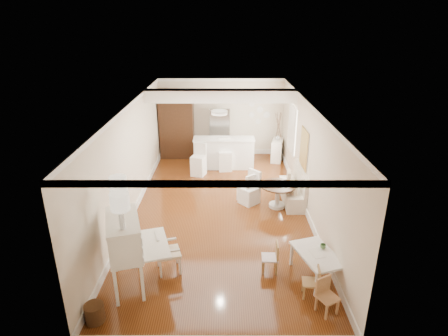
{
  "coord_description": "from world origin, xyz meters",
  "views": [
    {
      "loc": [
        0.12,
        -8.88,
        4.71
      ],
      "look_at": [
        0.1,
        0.3,
        1.07
      ],
      "focal_mm": 30.0,
      "sensor_mm": 36.0,
      "label": 1
    }
  ],
  "objects_px": {
    "secretary_bureau": "(126,253)",
    "bar_stool_right": "(225,155)",
    "sideboard": "(277,150)",
    "kids_chair_b": "(270,257)",
    "breakfast_counter": "(224,153)",
    "gustavian_armchair": "(168,252)",
    "kids_table": "(316,265)",
    "kids_chair_a": "(311,282)",
    "dining_table": "(277,196)",
    "fridge": "(230,133)",
    "pantry_cabinet": "(177,126)",
    "wicker_basket": "(95,313)",
    "bar_stool_left": "(198,160)",
    "slip_chair_far": "(247,187)",
    "kids_chair_c": "(328,297)",
    "slip_chair_near": "(249,188)"
  },
  "relations": [
    {
      "from": "kids_chair_a",
      "to": "breakfast_counter",
      "type": "bearing_deg",
      "value": -160.03
    },
    {
      "from": "kids_chair_b",
      "to": "fridge",
      "type": "distance_m",
      "value": 6.84
    },
    {
      "from": "gustavian_armchair",
      "to": "breakfast_counter",
      "type": "height_order",
      "value": "breakfast_counter"
    },
    {
      "from": "wicker_basket",
      "to": "fridge",
      "type": "height_order",
      "value": "fridge"
    },
    {
      "from": "fridge",
      "to": "kids_chair_c",
      "type": "bearing_deg",
      "value": -78.75
    },
    {
      "from": "gustavian_armchair",
      "to": "bar_stool_left",
      "type": "xyz_separation_m",
      "value": [
        0.27,
        4.99,
        0.09
      ]
    },
    {
      "from": "secretary_bureau",
      "to": "fridge",
      "type": "bearing_deg",
      "value": 57.57
    },
    {
      "from": "bar_stool_left",
      "to": "fridge",
      "type": "relative_size",
      "value": 0.58
    },
    {
      "from": "slip_chair_near",
      "to": "bar_stool_right",
      "type": "xyz_separation_m",
      "value": [
        -0.65,
        2.45,
        0.07
      ]
    },
    {
      "from": "gustavian_armchair",
      "to": "kids_chair_c",
      "type": "distance_m",
      "value": 3.11
    },
    {
      "from": "gustavian_armchair",
      "to": "kids_chair_b",
      "type": "relative_size",
      "value": 1.31
    },
    {
      "from": "secretary_bureau",
      "to": "kids_chair_b",
      "type": "xyz_separation_m",
      "value": [
        2.72,
        0.43,
        -0.39
      ]
    },
    {
      "from": "wicker_basket",
      "to": "bar_stool_left",
      "type": "height_order",
      "value": "bar_stool_left"
    },
    {
      "from": "slip_chair_near",
      "to": "bar_stool_left",
      "type": "relative_size",
      "value": 0.89
    },
    {
      "from": "kids_chair_b",
      "to": "sideboard",
      "type": "relative_size",
      "value": 0.83
    },
    {
      "from": "bar_stool_right",
      "to": "gustavian_armchair",
      "type": "bearing_deg",
      "value": -105.33
    },
    {
      "from": "pantry_cabinet",
      "to": "sideboard",
      "type": "relative_size",
      "value": 2.91
    },
    {
      "from": "secretary_bureau",
      "to": "pantry_cabinet",
      "type": "xyz_separation_m",
      "value": [
        0.1,
        7.24,
        0.43
      ]
    },
    {
      "from": "kids_table",
      "to": "sideboard",
      "type": "bearing_deg",
      "value": 89.13
    },
    {
      "from": "breakfast_counter",
      "to": "slip_chair_far",
      "type": "bearing_deg",
      "value": -76.0
    },
    {
      "from": "kids_table",
      "to": "secretary_bureau",
      "type": "bearing_deg",
      "value": -176.04
    },
    {
      "from": "kids_chair_b",
      "to": "breakfast_counter",
      "type": "distance_m",
      "value": 5.81
    },
    {
      "from": "fridge",
      "to": "secretary_bureau",
      "type": "bearing_deg",
      "value": -105.5
    },
    {
      "from": "kids_table",
      "to": "kids_chair_b",
      "type": "relative_size",
      "value": 1.66
    },
    {
      "from": "gustavian_armchair",
      "to": "fridge",
      "type": "bearing_deg",
      "value": -27.41
    },
    {
      "from": "kids_table",
      "to": "bar_stool_left",
      "type": "xyz_separation_m",
      "value": [
        -2.63,
        5.21,
        0.25
      ]
    },
    {
      "from": "kids_table",
      "to": "kids_chair_a",
      "type": "xyz_separation_m",
      "value": [
        -0.22,
        -0.54,
        0.03
      ]
    },
    {
      "from": "kids_chair_c",
      "to": "slip_chair_far",
      "type": "distance_m",
      "value": 4.45
    },
    {
      "from": "slip_chair_far",
      "to": "bar_stool_left",
      "type": "bearing_deg",
      "value": -91.19
    },
    {
      "from": "slip_chair_far",
      "to": "pantry_cabinet",
      "type": "xyz_separation_m",
      "value": [
        -2.34,
        3.65,
        0.73
      ]
    },
    {
      "from": "kids_chair_b",
      "to": "bar_stool_left",
      "type": "height_order",
      "value": "bar_stool_left"
    },
    {
      "from": "gustavian_armchair",
      "to": "sideboard",
      "type": "xyz_separation_m",
      "value": [
        3.0,
        6.38,
        -0.05
      ]
    },
    {
      "from": "gustavian_armchair",
      "to": "sideboard",
      "type": "bearing_deg",
      "value": -41.7
    },
    {
      "from": "breakfast_counter",
      "to": "pantry_cabinet",
      "type": "relative_size",
      "value": 0.89
    },
    {
      "from": "dining_table",
      "to": "kids_table",
      "type": "bearing_deg",
      "value": -83.1
    },
    {
      "from": "wicker_basket",
      "to": "bar_stool_right",
      "type": "xyz_separation_m",
      "value": [
        2.19,
        6.81,
        0.37
      ]
    },
    {
      "from": "secretary_bureau",
      "to": "sideboard",
      "type": "distance_m",
      "value": 7.78
    },
    {
      "from": "dining_table",
      "to": "slip_chair_far",
      "type": "relative_size",
      "value": 1.15
    },
    {
      "from": "kids_chair_a",
      "to": "pantry_cabinet",
      "type": "distance_m",
      "value": 8.26
    },
    {
      "from": "secretary_bureau",
      "to": "bar_stool_right",
      "type": "relative_size",
      "value": 1.36
    },
    {
      "from": "gustavian_armchair",
      "to": "secretary_bureau",
      "type": "bearing_deg",
      "value": 106.83
    },
    {
      "from": "dining_table",
      "to": "fridge",
      "type": "height_order",
      "value": "fridge"
    },
    {
      "from": "kids_table",
      "to": "sideboard",
      "type": "xyz_separation_m",
      "value": [
        0.1,
        6.59,
        0.1
      ]
    },
    {
      "from": "dining_table",
      "to": "slip_chair_near",
      "type": "relative_size",
      "value": 1.03
    },
    {
      "from": "breakfast_counter",
      "to": "sideboard",
      "type": "xyz_separation_m",
      "value": [
        1.9,
        0.68,
        -0.14
      ]
    },
    {
      "from": "kids_table",
      "to": "sideboard",
      "type": "distance_m",
      "value": 6.59
    },
    {
      "from": "secretary_bureau",
      "to": "slip_chair_near",
      "type": "height_order",
      "value": "secretary_bureau"
    },
    {
      "from": "dining_table",
      "to": "sideboard",
      "type": "distance_m",
      "value": 3.65
    },
    {
      "from": "kids_chair_b",
      "to": "kids_chair_c",
      "type": "height_order",
      "value": "kids_chair_c"
    },
    {
      "from": "slip_chair_near",
      "to": "slip_chair_far",
      "type": "xyz_separation_m",
      "value": [
        -0.05,
        0.14,
        -0.05
      ]
    }
  ]
}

